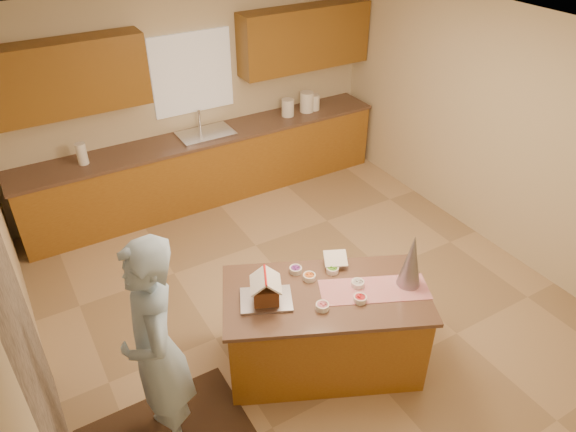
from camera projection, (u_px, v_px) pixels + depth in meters
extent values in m
plane|color=tan|center=(306.00, 301.00, 5.64)|extent=(5.50, 5.50, 0.00)
plane|color=silver|center=(312.00, 42.00, 4.14)|extent=(5.50, 5.50, 0.00)
plane|color=beige|center=(194.00, 95.00, 6.86)|extent=(5.50, 5.50, 0.00)
plane|color=beige|center=(13.00, 283.00, 3.83)|extent=(5.50, 5.50, 0.00)
plane|color=beige|center=(499.00, 132.00, 5.94)|extent=(5.50, 5.50, 0.00)
plane|color=gray|center=(39.00, 368.00, 3.33)|extent=(0.00, 2.50, 2.50)
cube|color=white|center=(192.00, 73.00, 6.67)|extent=(1.05, 0.03, 1.00)
cube|color=#8E5B1D|center=(209.00, 168.00, 7.15)|extent=(4.80, 0.60, 0.88)
cube|color=brown|center=(206.00, 136.00, 6.89)|extent=(4.85, 0.63, 0.04)
cube|color=brown|center=(60.00, 79.00, 5.77)|extent=(1.85, 0.35, 0.80)
cube|color=brown|center=(305.00, 38.00, 7.08)|extent=(1.85, 0.35, 0.80)
cube|color=silver|center=(206.00, 137.00, 6.90)|extent=(0.70, 0.45, 0.12)
cylinder|color=silver|center=(199.00, 120.00, 6.93)|extent=(0.03, 0.03, 0.28)
cube|color=#8E5B1D|center=(324.00, 330.00, 4.74)|extent=(1.85, 1.44, 0.81)
cube|color=brown|center=(326.00, 295.00, 4.51)|extent=(1.94, 1.54, 0.04)
cube|color=#B00C27|center=(374.00, 290.00, 4.53)|extent=(0.97, 0.69, 0.01)
cube|color=silver|center=(266.00, 300.00, 4.41)|extent=(0.51, 0.46, 0.02)
cube|color=white|center=(335.00, 258.00, 4.75)|extent=(0.25, 0.23, 0.09)
cone|color=#B1B0BD|center=(411.00, 261.00, 4.45)|extent=(0.27, 0.27, 0.50)
imported|color=#9FC3E2|center=(156.00, 351.00, 3.82)|extent=(0.55, 0.75, 1.90)
cylinder|color=white|center=(288.00, 108.00, 7.33)|extent=(0.17, 0.17, 0.24)
cylinder|color=white|center=(307.00, 102.00, 7.45)|extent=(0.19, 0.19, 0.28)
cylinder|color=white|center=(314.00, 102.00, 7.52)|extent=(0.15, 0.15, 0.21)
cylinder|color=white|center=(82.00, 154.00, 6.17)|extent=(0.12, 0.12, 0.26)
cube|color=#5F3019|center=(266.00, 292.00, 4.37)|extent=(0.28, 0.28, 0.15)
cube|color=white|center=(258.00, 281.00, 4.29)|extent=(0.23, 0.29, 0.12)
cube|color=white|center=(273.00, 280.00, 4.30)|extent=(0.23, 0.29, 0.12)
cylinder|color=red|center=(265.00, 275.00, 4.27)|extent=(0.12, 0.24, 0.02)
cylinder|color=pink|center=(322.00, 306.00, 4.33)|extent=(0.11, 0.11, 0.05)
cylinder|color=silver|center=(358.00, 284.00, 4.56)|extent=(0.11, 0.11, 0.05)
cylinder|color=purple|center=(296.00, 270.00, 4.71)|extent=(0.11, 0.11, 0.05)
cylinder|color=red|center=(360.00, 299.00, 4.40)|extent=(0.11, 0.11, 0.05)
cylinder|color=#59AB27|center=(332.00, 270.00, 4.71)|extent=(0.11, 0.11, 0.05)
cylinder|color=orange|center=(309.00, 277.00, 4.63)|extent=(0.11, 0.11, 0.05)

